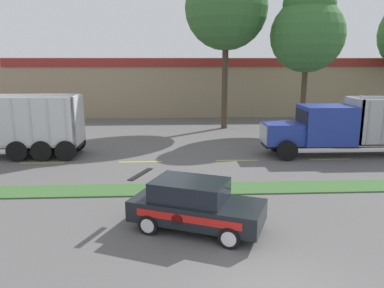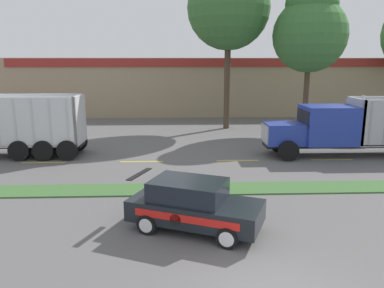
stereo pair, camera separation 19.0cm
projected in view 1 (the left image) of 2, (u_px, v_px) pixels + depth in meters
name	position (u px, v px, depth m)	size (l,w,h in m)	color
grass_verge	(229.00, 188.00, 16.38)	(120.00, 1.55, 0.06)	#3D6633
centre_line_3	(42.00, 163.00, 20.55)	(2.40, 0.14, 0.01)	yellow
centre_line_4	(141.00, 162.00, 20.82)	(2.40, 0.14, 0.01)	yellow
centre_line_5	(237.00, 160.00, 21.09)	(2.40, 0.14, 0.01)	yellow
centre_line_6	(330.00, 159.00, 21.37)	(2.40, 0.14, 0.01)	yellow
dump_truck_mid	(344.00, 128.00, 22.01)	(11.27, 2.59, 3.62)	black
rally_car	(195.00, 204.00, 12.31)	(4.70, 3.41, 1.71)	black
store_building_backdrop	(202.00, 85.00, 42.29)	(40.85, 12.10, 5.79)	#9E896B
tree_behind_right	(308.00, 28.00, 27.80)	(5.50, 5.50, 11.49)	#473828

